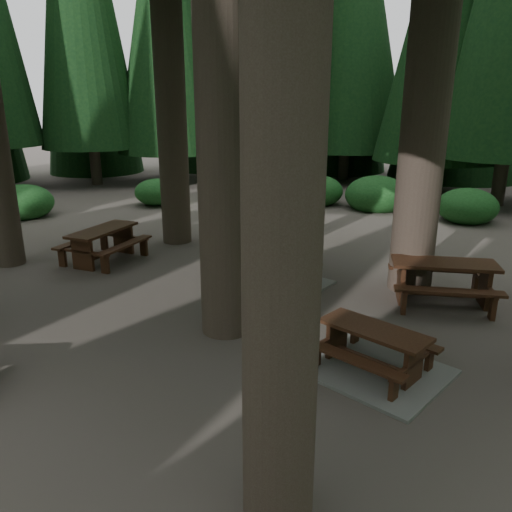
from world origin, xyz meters
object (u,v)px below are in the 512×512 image
Objects in this scene: picnic_table_c at (271,273)px; picnic_table_a at (372,357)px; picnic_table_f at (443,276)px; picnic_table_b at (103,240)px.

picnic_table_a is at bearing -31.31° from picnic_table_c.
picnic_table_c is at bearing 172.09° from picnic_table_f.
picnic_table_a is 7.63m from picnic_table_b.
picnic_table_a is 3.91m from picnic_table_c.
picnic_table_b is 7.90m from picnic_table_f.
picnic_table_b is (-7.61, 0.55, 0.33)m from picnic_table_a.
picnic_table_f is (7.43, 2.68, 0.02)m from picnic_table_b.
picnic_table_b is 0.99× the size of picnic_table_c.
picnic_table_c is at bearing 153.96° from picnic_table_a.
picnic_table_b is 0.91× the size of picnic_table_f.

